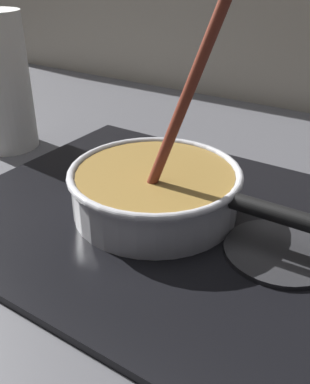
% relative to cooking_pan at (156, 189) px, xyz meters
% --- Properties ---
extents(hob_plate, '(0.56, 0.48, 0.01)m').
position_rel_cooking_pan_xyz_m(hob_plate, '(-0.00, -0.00, -0.04)').
color(hob_plate, black).
rests_on(hob_plate, ground).
extents(burner_ring, '(0.16, 0.16, 0.01)m').
position_rel_cooking_pan_xyz_m(burner_ring, '(-0.00, -0.00, -0.03)').
color(burner_ring, '#592D0C').
rests_on(burner_ring, hob_plate).
extents(spare_burner, '(0.14, 0.14, 0.01)m').
position_rel_cooking_pan_xyz_m(spare_burner, '(0.18, -0.00, -0.03)').
color(spare_burner, '#262628').
rests_on(spare_burner, hob_plate).
extents(cooking_pan, '(0.36, 0.24, 0.32)m').
position_rel_cooking_pan_xyz_m(cooking_pan, '(0.00, 0.00, 0.00)').
color(cooking_pan, silver).
rests_on(cooking_pan, hob_plate).
extents(paper_towel_roll, '(0.11, 0.11, 0.25)m').
position_rel_cooking_pan_xyz_m(paper_towel_roll, '(-0.39, 0.07, 0.08)').
color(paper_towel_roll, white).
rests_on(paper_towel_roll, ground).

